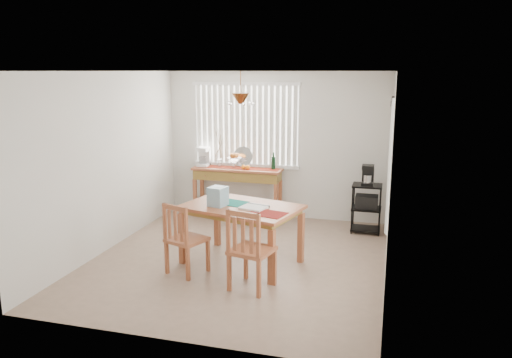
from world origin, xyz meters
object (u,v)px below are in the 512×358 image
(sideboard, at_px, (238,180))
(wire_cart, at_px, (366,204))
(cart_items, at_px, (368,175))
(chair_right, at_px, (250,250))
(dining_table, at_px, (241,212))
(chair_left, at_px, (185,239))

(sideboard, distance_m, wire_cart, 2.31)
(sideboard, relative_size, cart_items, 4.87)
(wire_cart, relative_size, chair_right, 0.78)
(sideboard, xyz_separation_m, cart_items, (2.29, -0.27, 0.27))
(sideboard, height_order, cart_items, cart_items)
(sideboard, bearing_deg, cart_items, -6.83)
(chair_right, bearing_deg, cart_items, 65.15)
(dining_table, xyz_separation_m, chair_left, (-0.60, -0.56, -0.25))
(cart_items, relative_size, chair_left, 0.34)
(sideboard, height_order, chair_right, chair_right)
(wire_cart, xyz_separation_m, cart_items, (0.00, 0.01, 0.47))
(chair_right, bearing_deg, wire_cart, 65.08)
(sideboard, relative_size, chair_right, 1.57)
(cart_items, xyz_separation_m, dining_table, (-1.57, -1.84, -0.23))
(dining_table, xyz_separation_m, chair_right, (0.35, -0.80, -0.22))
(cart_items, distance_m, chair_right, 2.94)
(dining_table, relative_size, chair_left, 1.80)
(wire_cart, bearing_deg, chair_left, -132.40)
(wire_cart, distance_m, chair_right, 2.90)
(sideboard, height_order, wire_cart, sideboard)
(sideboard, relative_size, chair_left, 1.68)
(sideboard, xyz_separation_m, dining_table, (0.71, -2.11, 0.05))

